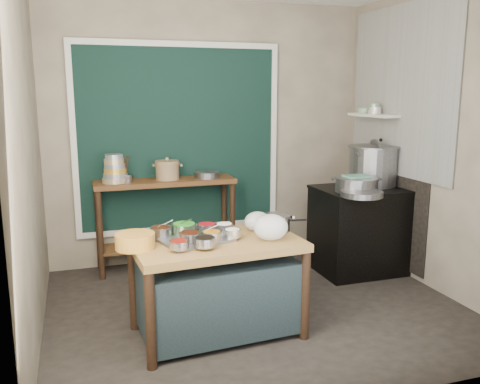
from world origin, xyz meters
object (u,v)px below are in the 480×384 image
object	(u,v)px
prep_table	(217,288)
ceramic_crock	(167,171)
saucepan	(276,223)
steamer	(356,184)
back_counter	(166,224)
yellow_basin	(135,241)
condiment_tray	(196,240)
stove_block	(360,231)
utensil_cup	(126,178)
stock_pot	(373,166)

from	to	relation	value
prep_table	ceramic_crock	size ratio (longest dim) A/B	4.77
saucepan	steamer	xyz separation A→B (m)	(1.12, 0.65, 0.14)
back_counter	saucepan	size ratio (longest dim) A/B	5.93
back_counter	yellow_basin	xyz separation A→B (m)	(-0.51, -1.65, 0.33)
condiment_tray	saucepan	bearing A→B (deg)	6.77
ceramic_crock	steamer	bearing A→B (deg)	-27.25
stove_block	steamer	bearing A→B (deg)	-137.00
stove_block	utensil_cup	size ratio (longest dim) A/B	6.75
stock_pot	yellow_basin	bearing A→B (deg)	-158.54
back_counter	steamer	xyz separation A→B (m)	(1.74, -0.88, 0.48)
stove_block	utensil_cup	world-z (taller)	utensil_cup
yellow_basin	saucepan	world-z (taller)	saucepan
prep_table	utensil_cup	size ratio (longest dim) A/B	9.38
prep_table	condiment_tray	size ratio (longest dim) A/B	2.51
yellow_basin	utensil_cup	bearing A→B (deg)	86.04
utensil_cup	steamer	world-z (taller)	utensil_cup
prep_table	steamer	bearing A→B (deg)	21.44
prep_table	stock_pot	size ratio (longest dim) A/B	2.35
yellow_basin	stock_pot	xyz separation A→B (m)	(2.58, 1.02, 0.28)
prep_table	back_counter	size ratio (longest dim) A/B	0.86
stove_block	stock_pot	distance (m)	0.69
condiment_tray	ceramic_crock	xyz separation A→B (m)	(0.08, 1.61, 0.28)
prep_table	stock_pot	world-z (taller)	stock_pot
condiment_tray	yellow_basin	bearing A→B (deg)	-176.05
condiment_tray	yellow_basin	xyz separation A→B (m)	(-0.45, -0.03, 0.04)
steamer	stove_block	bearing A→B (deg)	43.00
saucepan	stock_pot	world-z (taller)	stock_pot
saucepan	ceramic_crock	size ratio (longest dim) A/B	0.93
back_counter	utensil_cup	world-z (taller)	utensil_cup
utensil_cup	steamer	bearing A→B (deg)	-21.55
back_counter	stove_block	xyz separation A→B (m)	(1.90, -0.73, -0.05)
stove_block	ceramic_crock	distance (m)	2.10
back_counter	steamer	bearing A→B (deg)	-26.94
stock_pot	ceramic_crock	bearing A→B (deg)	162.95
utensil_cup	steamer	size ratio (longest dim) A/B	0.30
ceramic_crock	yellow_basin	bearing A→B (deg)	-107.99
stove_block	condiment_tray	distance (m)	2.17
condiment_tray	saucepan	world-z (taller)	saucepan
steamer	stock_pot	bearing A→B (deg)	36.61
saucepan	utensil_cup	distance (m)	1.81
steamer	ceramic_crock	bearing A→B (deg)	152.75
prep_table	yellow_basin	world-z (taller)	yellow_basin
stock_pot	steamer	bearing A→B (deg)	-143.39
saucepan	utensil_cup	xyz separation A→B (m)	(-1.01, 1.49, 0.17)
prep_table	yellow_basin	distance (m)	0.74
prep_table	utensil_cup	xyz separation A→B (m)	(-0.49, 1.61, 0.61)
stove_block	yellow_basin	bearing A→B (deg)	-159.17
condiment_tray	back_counter	bearing A→B (deg)	87.97
back_counter	stove_block	distance (m)	2.04
condiment_tray	prep_table	bearing A→B (deg)	-11.85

